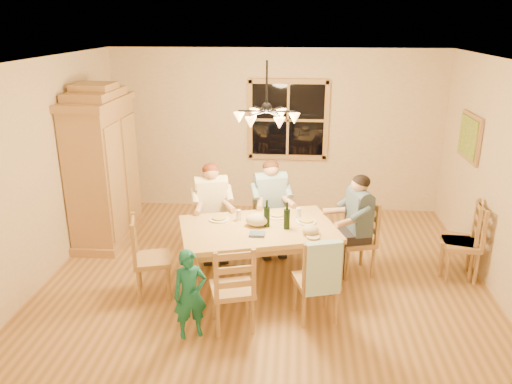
# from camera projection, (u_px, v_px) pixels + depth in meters

# --- Properties ---
(floor) EXTENTS (5.50, 5.50, 0.00)m
(floor) POSITION_uv_depth(u_px,v_px,m) (265.00, 276.00, 6.43)
(floor) COLOR olive
(floor) RESTS_ON ground
(ceiling) EXTENTS (5.50, 5.00, 0.02)m
(ceiling) POSITION_uv_depth(u_px,v_px,m) (267.00, 60.00, 5.54)
(ceiling) COLOR white
(ceiling) RESTS_ON wall_back
(wall_back) EXTENTS (5.50, 0.02, 2.70)m
(wall_back) POSITION_uv_depth(u_px,v_px,m) (276.00, 131.00, 8.34)
(wall_back) COLOR beige
(wall_back) RESTS_ON floor
(wall_left) EXTENTS (0.02, 5.00, 2.70)m
(wall_left) POSITION_uv_depth(u_px,v_px,m) (46.00, 170.00, 6.20)
(wall_left) COLOR beige
(wall_left) RESTS_ON floor
(wall_right) EXTENTS (0.02, 5.00, 2.70)m
(wall_right) POSITION_uv_depth(u_px,v_px,m) (503.00, 182.00, 5.77)
(wall_right) COLOR beige
(wall_right) RESTS_ON floor
(window) EXTENTS (1.30, 0.06, 1.30)m
(window) POSITION_uv_depth(u_px,v_px,m) (288.00, 120.00, 8.23)
(window) COLOR black
(window) RESTS_ON wall_back
(painting) EXTENTS (0.06, 0.78, 0.64)m
(painting) POSITION_uv_depth(u_px,v_px,m) (470.00, 137.00, 6.82)
(painting) COLOR #9E7744
(painting) RESTS_ON wall_right
(chandelier) EXTENTS (0.77, 0.68, 0.71)m
(chandelier) POSITION_uv_depth(u_px,v_px,m) (267.00, 116.00, 5.75)
(chandelier) COLOR black
(chandelier) RESTS_ON ceiling
(armoire) EXTENTS (0.66, 1.40, 2.30)m
(armoire) POSITION_uv_depth(u_px,v_px,m) (104.00, 171.00, 7.21)
(armoire) COLOR #9E7744
(armoire) RESTS_ON floor
(dining_table) EXTENTS (2.08, 1.60, 0.76)m
(dining_table) POSITION_uv_depth(u_px,v_px,m) (258.00, 234.00, 6.05)
(dining_table) COLOR tan
(dining_table) RESTS_ON floor
(chair_far_left) EXTENTS (0.54, 0.53, 0.99)m
(chair_far_left) POSITION_uv_depth(u_px,v_px,m) (213.00, 236.00, 6.88)
(chair_far_left) COLOR #AC7C4C
(chair_far_left) RESTS_ON floor
(chair_far_right) EXTENTS (0.54, 0.53, 0.99)m
(chair_far_right) POSITION_uv_depth(u_px,v_px,m) (270.00, 231.00, 7.04)
(chair_far_right) COLOR #AC7C4C
(chair_far_right) RESTS_ON floor
(chair_near_left) EXTENTS (0.54, 0.53, 0.99)m
(chair_near_left) POSITION_uv_depth(u_px,v_px,m) (233.00, 302.00, 5.28)
(chair_near_left) COLOR #AC7C4C
(chair_near_left) RESTS_ON floor
(chair_near_right) EXTENTS (0.54, 0.53, 0.99)m
(chair_near_right) POSITION_uv_depth(u_px,v_px,m) (315.00, 293.00, 5.45)
(chair_near_right) COLOR #AC7C4C
(chair_near_right) RESTS_ON floor
(chair_end_left) EXTENTS (0.53, 0.54, 0.99)m
(chair_end_left) POSITION_uv_depth(u_px,v_px,m) (153.00, 271.00, 5.92)
(chair_end_left) COLOR #AC7C4C
(chair_end_left) RESTS_ON floor
(chair_end_right) EXTENTS (0.53, 0.54, 0.99)m
(chair_end_right) POSITION_uv_depth(u_px,v_px,m) (355.00, 252.00, 6.41)
(chair_end_right) COLOR #AC7C4C
(chair_end_right) RESTS_ON floor
(adult_woman) EXTENTS (0.48, 0.51, 0.87)m
(adult_woman) POSITION_uv_depth(u_px,v_px,m) (212.00, 199.00, 6.70)
(adult_woman) COLOR beige
(adult_woman) RESTS_ON floor
(adult_plaid_man) EXTENTS (0.48, 0.51, 0.87)m
(adult_plaid_man) POSITION_uv_depth(u_px,v_px,m) (271.00, 195.00, 6.86)
(adult_plaid_man) COLOR teal
(adult_plaid_man) RESTS_ON floor
(adult_slate_man) EXTENTS (0.51, 0.48, 0.87)m
(adult_slate_man) POSITION_uv_depth(u_px,v_px,m) (358.00, 213.00, 6.23)
(adult_slate_man) COLOR #45596E
(adult_slate_man) RESTS_ON floor
(towel) EXTENTS (0.39, 0.20, 0.58)m
(towel) POSITION_uv_depth(u_px,v_px,m) (323.00, 268.00, 5.15)
(towel) COLOR #B4E7F4
(towel) RESTS_ON chair_near_right
(wine_bottle_a) EXTENTS (0.08, 0.08, 0.33)m
(wine_bottle_a) POSITION_uv_depth(u_px,v_px,m) (267.00, 213.00, 5.99)
(wine_bottle_a) COLOR black
(wine_bottle_a) RESTS_ON dining_table
(wine_bottle_b) EXTENTS (0.08, 0.08, 0.33)m
(wine_bottle_b) POSITION_uv_depth(u_px,v_px,m) (287.00, 216.00, 5.92)
(wine_bottle_b) COLOR black
(wine_bottle_b) RESTS_ON dining_table
(plate_woman) EXTENTS (0.26, 0.26, 0.02)m
(plate_woman) POSITION_uv_depth(u_px,v_px,m) (219.00, 219.00, 6.22)
(plate_woman) COLOR white
(plate_woman) RESTS_ON dining_table
(plate_plaid) EXTENTS (0.26, 0.26, 0.02)m
(plate_plaid) POSITION_uv_depth(u_px,v_px,m) (277.00, 216.00, 6.32)
(plate_plaid) COLOR white
(plate_plaid) RESTS_ON dining_table
(plate_slate) EXTENTS (0.26, 0.26, 0.02)m
(plate_slate) POSITION_uv_depth(u_px,v_px,m) (306.00, 222.00, 6.15)
(plate_slate) COLOR white
(plate_slate) RESTS_ON dining_table
(wine_glass_a) EXTENTS (0.06, 0.06, 0.14)m
(wine_glass_a) POSITION_uv_depth(u_px,v_px,m) (239.00, 215.00, 6.18)
(wine_glass_a) COLOR silver
(wine_glass_a) RESTS_ON dining_table
(wine_glass_b) EXTENTS (0.06, 0.06, 0.14)m
(wine_glass_b) POSITION_uv_depth(u_px,v_px,m) (299.00, 213.00, 6.24)
(wine_glass_b) COLOR silver
(wine_glass_b) RESTS_ON dining_table
(cap) EXTENTS (0.20, 0.20, 0.11)m
(cap) POSITION_uv_depth(u_px,v_px,m) (310.00, 230.00, 5.80)
(cap) COLOR tan
(cap) RESTS_ON dining_table
(napkin) EXTENTS (0.21, 0.19, 0.03)m
(napkin) POSITION_uv_depth(u_px,v_px,m) (257.00, 234.00, 5.78)
(napkin) COLOR #4B628A
(napkin) RESTS_ON dining_table
(cloth_bundle) EXTENTS (0.28, 0.22, 0.15)m
(cloth_bundle) POSITION_uv_depth(u_px,v_px,m) (257.00, 220.00, 6.03)
(cloth_bundle) COLOR #C7BF90
(cloth_bundle) RESTS_ON dining_table
(child) EXTENTS (0.42, 0.36, 0.97)m
(child) POSITION_uv_depth(u_px,v_px,m) (190.00, 294.00, 5.08)
(child) COLOR #186D5E
(child) RESTS_ON floor
(chair_spare_front) EXTENTS (0.44, 0.46, 0.99)m
(chair_spare_front) POSITION_uv_depth(u_px,v_px,m) (459.00, 255.00, 6.32)
(chair_spare_front) COLOR #AC7C4C
(chair_spare_front) RESTS_ON floor
(chair_spare_back) EXTENTS (0.52, 0.54, 0.99)m
(chair_spare_back) POSITION_uv_depth(u_px,v_px,m) (457.00, 252.00, 6.41)
(chair_spare_back) COLOR #AC7C4C
(chair_spare_back) RESTS_ON floor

